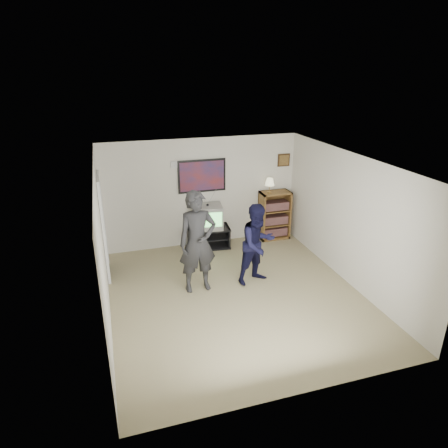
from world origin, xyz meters
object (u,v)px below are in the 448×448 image
person_tall (198,242)px  person_short (258,244)px  crt_television (208,217)px  media_stand (209,237)px  bookshelf (274,215)px

person_tall → person_short: size_ratio=1.21×
crt_television → person_tall: person_tall is taller
media_stand → crt_television: (-0.01, -0.00, 0.51)m
person_tall → person_short: person_tall is taller
person_tall → person_short: bearing=-5.3°
media_stand → crt_television: 0.51m
media_stand → crt_television: bearing=-174.6°
bookshelf → person_short: size_ratio=0.74×
person_tall → person_short: (1.16, -0.05, -0.17)m
person_short → media_stand: bearing=88.4°
bookshelf → person_tall: 2.99m
crt_television → person_short: person_short is taller
media_stand → crt_television: size_ratio=1.58×
media_stand → person_tall: (-0.67, -1.77, 0.72)m
crt_television → person_short: bearing=-67.3°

